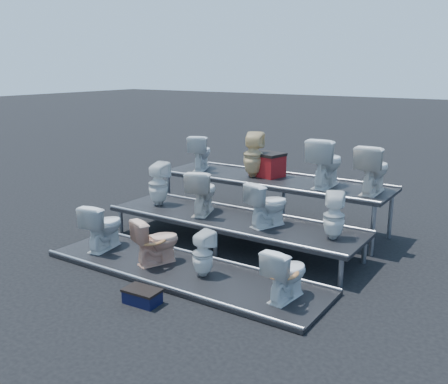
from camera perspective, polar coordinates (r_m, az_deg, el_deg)
The scene contains 18 objects.
ground at distance 8.04m, azimuth 0.97°, elevation -6.22°, with size 80.00×80.00×0.00m, color black.
tier_front at distance 7.04m, azimuth -4.79°, elevation -9.06°, with size 4.20×1.20×0.06m, color black.
tier_mid at distance 7.96m, azimuth 0.97°, elevation -4.67°, with size 4.20×1.20×0.46m, color black.
tier_back at distance 8.98m, azimuth 5.43°, elevation -1.19°, with size 4.20×1.20×0.86m, color black.
toilet_0 at distance 7.89m, azimuth -13.64°, elevation -3.79°, with size 0.41×0.71×0.73m, color silver.
toilet_1 at distance 7.18m, azimuth -7.73°, elevation -5.54°, with size 0.37×0.66×0.67m, color #E6AD8F.
toilet_2 at distance 6.71m, azimuth -2.45°, elevation -7.06°, with size 0.28×0.29×0.62m, color silver.
toilet_3 at distance 6.12m, azimuth 7.11°, elevation -9.17°, with size 0.37×0.65×0.66m, color silver.
toilet_4 at distance 8.67m, azimuth -7.52°, elevation 0.93°, with size 0.33×0.34×0.74m, color silver.
toilet_5 at distance 8.10m, azimuth -2.49°, elevation 0.06°, with size 0.41×0.72×0.73m, color silver.
toilet_6 at distance 7.49m, azimuth 5.03°, elevation -1.39°, with size 0.38×0.66×0.68m, color silver.
toilet_7 at distance 7.08m, azimuth 12.46°, elevation -2.67°, with size 0.30×0.31×0.66m, color silver.
toilet_8 at distance 9.62m, azimuth -2.70°, elevation 4.57°, with size 0.38×0.66×0.67m, color silver.
toilet_9 at distance 8.98m, azimuth 3.38°, elevation 4.27°, with size 0.36×0.37×0.80m, color #DDC186.
toilet_10 at distance 8.39m, azimuth 11.56°, elevation 3.36°, with size 0.46×0.80×0.82m, color silver.
toilet_11 at distance 8.14m, azimuth 16.67°, elevation 2.56°, with size 0.43×0.76×0.77m, color silver.
red_crate at distance 9.07m, azimuth 5.00°, elevation 3.00°, with size 0.53×0.42×0.38m, color maroon.
step_stool at distance 6.27m, azimuth -9.32°, elevation -11.79°, with size 0.43×0.26×0.16m, color black.
Camera 1 is at (4.03, -6.36, 2.81)m, focal length 40.00 mm.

